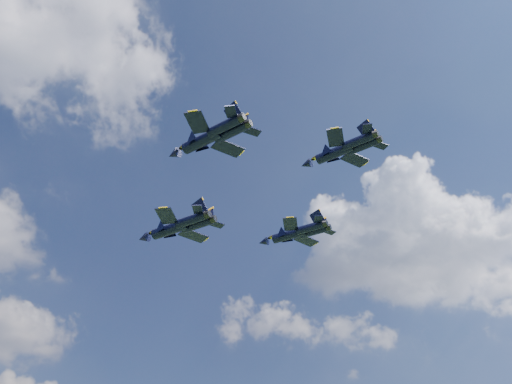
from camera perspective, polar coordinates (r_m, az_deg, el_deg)
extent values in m
cylinder|color=black|center=(101.95, -8.53, -3.70)|extent=(6.01, 9.56, 1.94)
cone|color=black|center=(105.59, -11.21, -4.57)|extent=(2.88, 3.32, 1.83)
ellipsoid|color=brown|center=(104.28, -10.04, -3.92)|extent=(2.31, 3.23, 0.88)
cube|color=black|center=(98.24, -8.93, -2.37)|extent=(5.40, 5.56, 0.19)
cube|color=black|center=(103.35, -6.27, -4.36)|extent=(5.15, 3.15, 0.19)
cube|color=black|center=(95.86, -5.86, -1.74)|extent=(2.83, 3.04, 0.15)
cube|color=black|center=(99.67, -3.98, -3.25)|extent=(2.64, 1.70, 0.15)
cube|color=black|center=(98.20, -5.66, -1.58)|extent=(2.09, 2.57, 3.24)
cube|color=black|center=(99.79, -4.87, -2.23)|extent=(1.78, 3.16, 3.24)
cylinder|color=black|center=(82.99, -5.37, 5.15)|extent=(4.83, 8.72, 1.74)
cone|color=black|center=(86.02, -8.24, 3.73)|extent=(2.46, 2.94, 1.64)
ellipsoid|color=brown|center=(85.02, -7.00, 4.61)|extent=(1.90, 2.92, 0.79)
cube|color=black|center=(80.05, -5.89, 6.96)|extent=(4.95, 4.89, 0.17)
cube|color=black|center=(84.06, -2.83, 4.41)|extent=(4.46, 2.54, 0.17)
cube|color=black|center=(78.10, -2.54, 8.05)|extent=(2.61, 2.71, 0.14)
cube|color=black|center=(81.09, -0.37, 6.08)|extent=(2.46, 1.70, 0.14)
cube|color=black|center=(80.21, -2.32, 7.97)|extent=(1.70, 2.43, 2.91)
cube|color=black|center=(81.45, -1.41, 7.14)|extent=(1.55, 2.87, 2.91)
cylinder|color=black|center=(104.90, 3.35, -4.31)|extent=(5.48, 8.28, 1.70)
cone|color=black|center=(107.01, 0.72, -5.04)|extent=(2.56, 2.91, 1.60)
ellipsoid|color=brown|center=(106.33, 1.83, -4.49)|extent=(2.08, 2.81, 0.77)
cube|color=black|center=(101.58, 3.46, -3.20)|extent=(4.66, 4.89, 0.17)
cube|color=black|center=(106.91, 5.06, -4.86)|extent=(4.56, 2.89, 0.17)
cube|color=black|center=(100.64, 6.25, -2.72)|extent=(2.43, 2.66, 0.13)
cube|color=black|center=(104.55, 7.33, -3.96)|extent=(2.26, 1.41, 0.13)
cube|color=black|center=(102.68, 6.14, -2.57)|extent=(1.90, 2.19, 2.83)
cube|color=black|center=(104.33, 6.60, -3.10)|extent=(1.58, 2.74, 2.83)
cylinder|color=black|center=(88.33, 7.91, 3.90)|extent=(4.54, 8.02, 1.60)
cone|color=black|center=(90.14, 5.01, 2.76)|extent=(2.28, 2.72, 1.51)
ellipsoid|color=brown|center=(89.63, 6.23, 3.49)|extent=(1.78, 2.69, 0.73)
cube|color=black|center=(85.49, 7.95, 5.43)|extent=(4.54, 4.52, 0.16)
cube|color=black|center=(90.10, 9.86, 3.23)|extent=(4.11, 2.35, 0.16)
cube|color=black|center=(84.76, 11.06, 6.22)|extent=(2.39, 2.50, 0.12)
cube|color=black|center=(88.14, 12.35, 4.57)|extent=(2.26, 1.54, 0.12)
cube|color=black|center=(86.71, 10.92, 6.20)|extent=(1.60, 2.22, 2.68)
cube|color=black|center=(88.12, 11.47, 5.49)|extent=(1.43, 2.64, 2.68)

